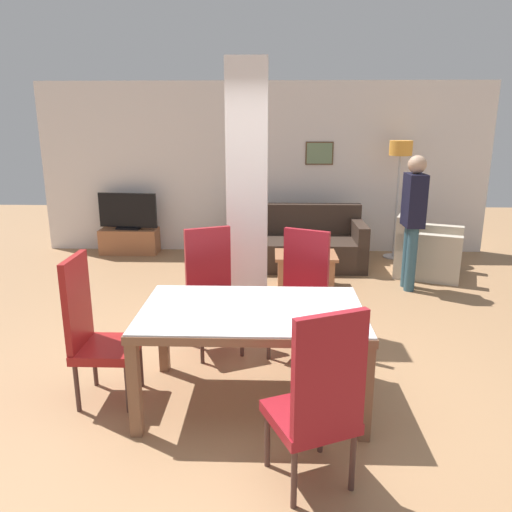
# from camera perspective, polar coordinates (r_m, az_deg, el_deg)

# --- Properties ---
(ground_plane) EXTENTS (18.00, 18.00, 0.00)m
(ground_plane) POSITION_cam_1_polar(r_m,az_deg,el_deg) (4.06, -0.43, -16.14)
(ground_plane) COLOR #A07650
(back_wall) EXTENTS (7.20, 0.09, 2.70)m
(back_wall) POSITION_cam_1_polar(r_m,az_deg,el_deg) (8.16, 0.87, 9.94)
(back_wall) COLOR white
(back_wall) RESTS_ON ground_plane
(divider_pillar) EXTENTS (0.41, 0.40, 2.70)m
(divider_pillar) POSITION_cam_1_polar(r_m,az_deg,el_deg) (5.19, -0.96, 6.80)
(divider_pillar) COLOR white
(divider_pillar) RESTS_ON ground_plane
(dining_table) EXTENTS (1.67, 1.03, 0.77)m
(dining_table) POSITION_cam_1_polar(r_m,az_deg,el_deg) (3.78, -0.45, -8.09)
(dining_table) COLOR brown
(dining_table) RESTS_ON ground_plane
(dining_chair_head_left) EXTENTS (0.46, 0.46, 1.15)m
(dining_chair_head_left) POSITION_cam_1_polar(r_m,az_deg,el_deg) (4.02, -18.07, -7.88)
(dining_chair_head_left) COLOR maroon
(dining_chair_head_left) RESTS_ON ground_plane
(dining_chair_far_left) EXTENTS (0.61, 0.61, 1.15)m
(dining_chair_far_left) POSITION_cam_1_polar(r_m,az_deg,el_deg) (4.70, -5.06, -3.76)
(dining_chair_far_left) COLOR maroon
(dining_chair_far_left) RESTS_ON ground_plane
(dining_chair_near_right) EXTENTS (0.61, 0.61, 1.15)m
(dining_chair_near_right) POSITION_cam_1_polar(r_m,az_deg,el_deg) (2.96, 7.15, -16.00)
(dining_chair_near_right) COLOR maroon
(dining_chair_near_right) RESTS_ON ground_plane
(dining_chair_far_right) EXTENTS (0.61, 0.61, 1.15)m
(dining_chair_far_right) POSITION_cam_1_polar(r_m,az_deg,el_deg) (4.62, 5.17, -4.10)
(dining_chair_far_right) COLOR maroon
(dining_chair_far_right) RESTS_ON ground_plane
(sofa) EXTENTS (1.97, 0.94, 0.88)m
(sofa) POSITION_cam_1_polar(r_m,az_deg,el_deg) (7.47, 4.63, 1.15)
(sofa) COLOR #392B22
(sofa) RESTS_ON ground_plane
(armchair) EXTENTS (1.09, 1.07, 0.86)m
(armchair) POSITION_cam_1_polar(r_m,az_deg,el_deg) (7.40, 18.79, 0.25)
(armchair) COLOR beige
(armchair) RESTS_ON ground_plane
(coffee_table) EXTENTS (0.79, 0.56, 0.45)m
(coffee_table) POSITION_cam_1_polar(r_m,az_deg,el_deg) (6.50, 5.64, -1.63)
(coffee_table) COLOR #A06340
(coffee_table) RESTS_ON ground_plane
(bottle) EXTENTS (0.07, 0.07, 0.30)m
(bottle) POSITION_cam_1_polar(r_m,az_deg,el_deg) (6.47, 5.77, 1.36)
(bottle) COLOR #4C2D14
(bottle) RESTS_ON coffee_table
(tv_stand) EXTENTS (0.92, 0.40, 0.40)m
(tv_stand) POSITION_cam_1_polar(r_m,az_deg,el_deg) (8.40, -14.23, 1.68)
(tv_stand) COLOR #A5623D
(tv_stand) RESTS_ON ground_plane
(tv_screen) EXTENTS (0.95, 0.24, 0.58)m
(tv_screen) POSITION_cam_1_polar(r_m,az_deg,el_deg) (8.30, -14.45, 4.93)
(tv_screen) COLOR black
(tv_screen) RESTS_ON tv_stand
(floor_lamp) EXTENTS (0.34, 0.34, 1.81)m
(floor_lamp) POSITION_cam_1_polar(r_m,az_deg,el_deg) (7.98, 16.14, 10.55)
(floor_lamp) COLOR #B7B7BC
(floor_lamp) RESTS_ON ground_plane
(standing_person) EXTENTS (0.22, 0.38, 1.70)m
(standing_person) POSITION_cam_1_polar(r_m,az_deg,el_deg) (6.55, 17.52, 4.64)
(standing_person) COLOR #315666
(standing_person) RESTS_ON ground_plane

